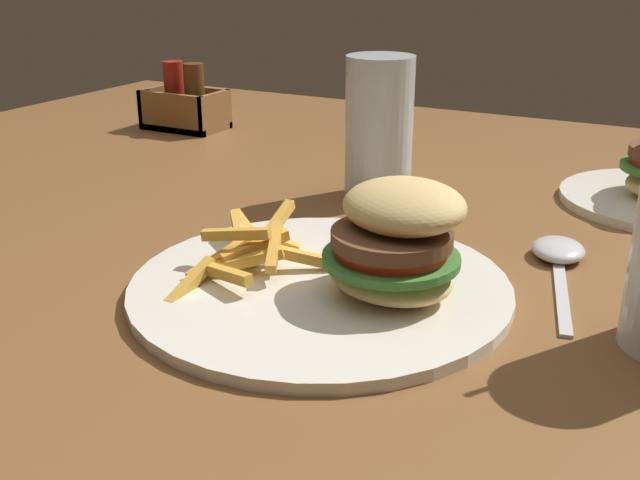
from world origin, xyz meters
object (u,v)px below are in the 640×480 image
object	(u,v)px
meal_plate_near	(349,266)
beer_glass	(379,130)
condiment_caddy	(185,106)
spoon	(559,253)

from	to	relation	value
meal_plate_near	beer_glass	size ratio (longest dim) A/B	1.98
meal_plate_near	condiment_caddy	world-z (taller)	same
beer_glass	condiment_caddy	bearing A→B (deg)	156.49
meal_plate_near	beer_glass	bearing A→B (deg)	108.92
meal_plate_near	beer_glass	distance (m)	0.28
beer_glass	spoon	size ratio (longest dim) A/B	0.84
spoon	meal_plate_near	bearing A→B (deg)	125.09
beer_glass	spoon	xyz separation A→B (m)	(0.23, -0.10, -0.07)
spoon	condiment_caddy	xyz separation A→B (m)	(-0.64, 0.28, 0.03)
meal_plate_near	condiment_caddy	xyz separation A→B (m)	(-0.50, 0.44, 0.01)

